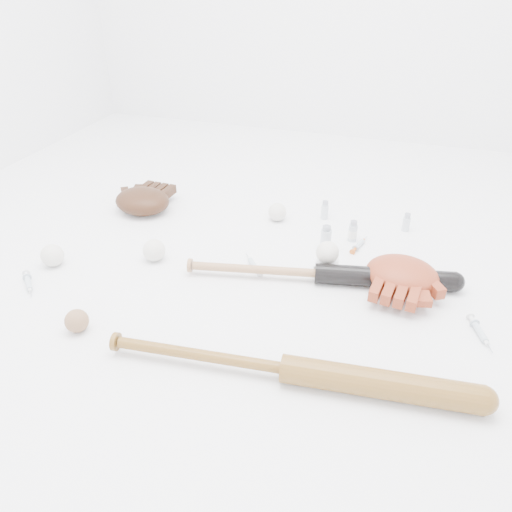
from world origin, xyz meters
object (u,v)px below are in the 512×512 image
(bat_dark, at_px, (318,273))
(pedestal, at_px, (326,267))
(glove_dark, at_px, (142,201))
(bat_wood, at_px, (286,369))

(bat_dark, distance_m, pedestal, 0.07)
(bat_dark, xyz_separation_m, glove_dark, (-0.80, 0.28, 0.02))
(pedestal, bearing_deg, glove_dark, 165.14)
(bat_dark, xyz_separation_m, bat_wood, (0.01, -0.45, 0.00))
(bat_wood, xyz_separation_m, glove_dark, (-0.81, 0.73, 0.01))
(bat_dark, distance_m, bat_wood, 0.45)
(bat_wood, height_order, glove_dark, glove_dark)
(bat_wood, bearing_deg, pedestal, 84.27)
(glove_dark, bearing_deg, bat_wood, -38.79)
(bat_wood, distance_m, pedestal, 0.51)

